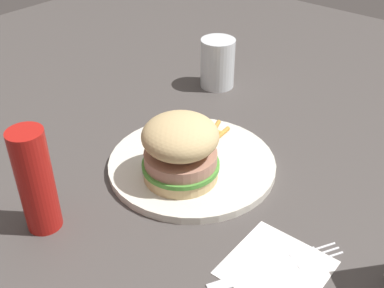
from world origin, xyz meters
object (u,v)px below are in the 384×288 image
object	(u,v)px
sandwich	(180,148)
napkin	(277,267)
ketchup_bottle	(36,181)
plate	(192,164)
fries_pile	(203,136)
drink_glass	(217,66)
fork	(278,265)

from	to	relation	value
sandwich	napkin	size ratio (longest dim) A/B	0.99
sandwich	ketchup_bottle	xyz separation A→B (m)	(-0.18, 0.08, 0.01)
plate	ketchup_bottle	xyz separation A→B (m)	(-0.22, 0.07, 0.07)
fries_pile	drink_glass	size ratio (longest dim) A/B	1.09
sandwich	drink_glass	distance (m)	0.31
sandwich	drink_glass	bearing A→B (deg)	28.11
fork	fries_pile	bearing A→B (deg)	58.03
fork	ketchup_bottle	bearing A→B (deg)	116.18
napkin	ketchup_bottle	distance (m)	0.30
drink_glass	ketchup_bottle	world-z (taller)	ketchup_bottle
plate	napkin	bearing A→B (deg)	-113.10
fork	drink_glass	world-z (taller)	drink_glass
plate	drink_glass	xyz separation A→B (m)	(0.24, 0.14, 0.04)
napkin	ketchup_bottle	world-z (taller)	ketchup_bottle
plate	ketchup_bottle	size ratio (longest dim) A/B	1.75
plate	drink_glass	distance (m)	0.27
sandwich	ketchup_bottle	size ratio (longest dim) A/B	0.77
fork	plate	bearing A→B (deg)	67.32
plate	ketchup_bottle	distance (m)	0.23
fries_pile	fork	distance (m)	0.27
sandwich	ketchup_bottle	distance (m)	0.19
sandwich	fries_pile	xyz separation A→B (m)	(0.09, 0.04, -0.04)
drink_glass	ketchup_bottle	distance (m)	0.46
fries_pile	drink_glass	world-z (taller)	drink_glass
drink_glass	plate	bearing A→B (deg)	-150.22
napkin	drink_glass	size ratio (longest dim) A/B	1.16
plate	sandwich	world-z (taller)	sandwich
sandwich	fork	distance (m)	0.20
plate	napkin	size ratio (longest dim) A/B	2.26
drink_glass	ketchup_bottle	bearing A→B (deg)	-171.20
fork	drink_glass	size ratio (longest dim) A/B	1.69
fries_pile	ketchup_bottle	world-z (taller)	ketchup_bottle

